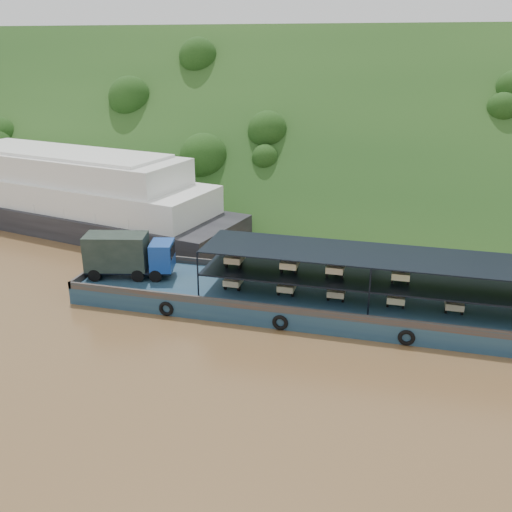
# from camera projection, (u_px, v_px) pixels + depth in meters

# --- Properties ---
(ground) EXTENTS (160.00, 160.00, 0.00)m
(ground) POSITION_uv_depth(u_px,v_px,m) (273.00, 317.00, 39.09)
(ground) COLOR brown
(ground) RESTS_ON ground
(hillside) EXTENTS (140.00, 39.60, 39.60)m
(hillside) POSITION_uv_depth(u_px,v_px,m) (338.00, 193.00, 71.69)
(hillside) COLOR #153814
(hillside) RESTS_ON ground
(cargo_barge) EXTENTS (35.08, 7.18, 4.54)m
(cargo_barge) POSITION_uv_depth(u_px,v_px,m) (303.00, 295.00, 39.88)
(cargo_barge) COLOR #16314E
(cargo_barge) RESTS_ON ground
(passenger_ferry) EXTENTS (38.96, 17.10, 7.66)m
(passenger_ferry) POSITION_uv_depth(u_px,v_px,m) (66.00, 193.00, 58.04)
(passenger_ferry) COLOR black
(passenger_ferry) RESTS_ON ground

